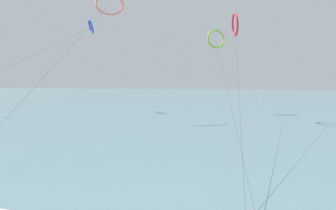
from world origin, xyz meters
TOP-DOWN VIEW (x-y plane):
  - sea_water at (0.00, 105.22)m, footprint 400.00×200.00m
  - kite_cobalt at (-26.75, 55.46)m, footprint 3.18×48.81m
  - kite_crimson at (7.27, 46.88)m, footprint 1.93×38.55m
  - kite_coral at (-15.78, 42.61)m, footprint 5.98×34.46m
  - kite_lime at (3.69, 57.41)m, footprint 5.12×49.08m

SIDE VIEW (x-z plane):
  - sea_water at x=0.00m, z-range 0.00..0.08m
  - kite_lime at x=3.69m, z-range 7.34..26.56m
  - kite_crimson at x=7.27m, z-range 7.80..27.72m
  - kite_cobalt at x=-26.75m, z-range 9.43..31.92m
  - kite_coral at x=-15.78m, z-range 9.61..33.66m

